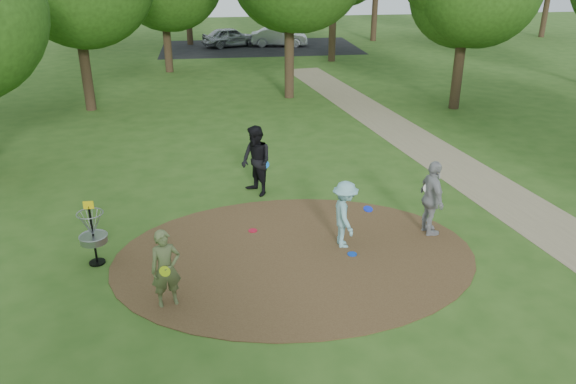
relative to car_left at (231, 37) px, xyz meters
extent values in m
plane|color=#2D5119|center=(0.06, -30.55, -0.69)|extent=(100.00, 100.00, 0.00)
cylinder|color=#47301C|center=(0.06, -30.55, -0.68)|extent=(8.40, 8.40, 0.02)
cube|color=#8C7A5B|center=(6.56, -28.55, -0.69)|extent=(7.55, 39.89, 0.01)
cube|color=black|center=(2.06, -0.55, -0.69)|extent=(14.00, 8.00, 0.01)
imported|color=#5A653A|center=(-2.74, -32.10, 0.13)|extent=(0.68, 0.54, 1.64)
cylinder|color=#CCEC1A|center=(-2.74, -32.27, 0.17)|extent=(0.22, 0.09, 0.22)
imported|color=#82BDC2|center=(1.28, -30.22, 0.13)|extent=(0.63, 1.07, 1.65)
cylinder|color=#0D26E6|center=(1.82, -30.28, 0.27)|extent=(0.27, 0.27, 0.08)
imported|color=black|center=(-0.50, -26.85, 0.32)|extent=(1.14, 1.23, 2.03)
cylinder|color=blue|center=(-0.24, -26.86, 0.21)|extent=(0.22, 0.08, 0.22)
imported|color=#9A999C|center=(3.53, -29.91, 0.27)|extent=(0.53, 1.15, 1.92)
cylinder|color=silver|center=(3.41, -29.87, 0.53)|extent=(0.23, 0.09, 0.22)
cylinder|color=#0B3CC1|center=(1.38, -30.71, -0.66)|extent=(0.22, 0.22, 0.02)
cylinder|color=#B7122A|center=(-0.81, -29.20, -0.66)|extent=(0.22, 0.22, 0.02)
imported|color=#989B9F|center=(0.00, 0.00, 0.00)|extent=(4.37, 2.84, 1.38)
imported|color=#94979A|center=(3.51, -0.29, -0.02)|extent=(4.22, 1.95, 1.34)
cylinder|color=black|center=(-4.44, -30.25, -0.02)|extent=(0.05, 0.05, 1.35)
cylinder|color=black|center=(-4.44, -30.25, -0.67)|extent=(0.36, 0.36, 0.04)
cylinder|color=gray|center=(-4.44, -30.25, -0.07)|extent=(0.60, 0.60, 0.16)
torus|color=gray|center=(-4.44, -30.25, 0.01)|extent=(0.63, 0.63, 0.03)
torus|color=gray|center=(-4.44, -30.25, 0.56)|extent=(0.58, 0.58, 0.02)
cube|color=yellow|center=(-4.44, -30.25, 0.76)|extent=(0.22, 0.02, 0.18)
cylinder|color=#332316|center=(-6.94, -16.55, 1.21)|extent=(0.44, 0.44, 3.80)
cylinder|color=#332316|center=(2.06, -15.55, 1.40)|extent=(0.44, 0.44, 4.18)
cylinder|color=#332316|center=(9.06, -18.55, 1.11)|extent=(0.44, 0.44, 3.61)
cylinder|color=#332316|center=(-3.94, -8.55, 1.02)|extent=(0.44, 0.44, 3.42)
cylinder|color=#332316|center=(6.06, -6.55, 1.49)|extent=(0.44, 0.44, 4.37)
camera|label=1|loc=(-1.69, -41.77, 5.86)|focal=35.00mm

